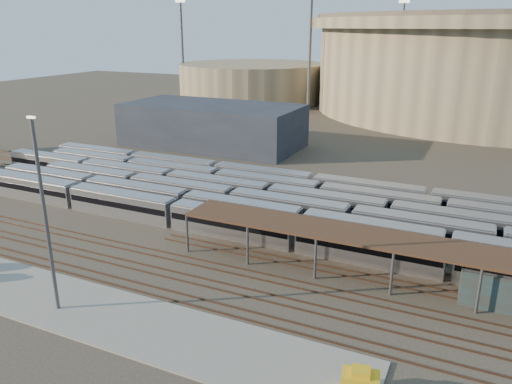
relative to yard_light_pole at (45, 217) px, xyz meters
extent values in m
plane|color=#383026|center=(12.53, 16.17, -10.15)|extent=(420.00, 420.00, 0.00)
cube|color=gray|center=(7.53, 1.17, -10.05)|extent=(50.00, 9.00, 0.20)
cube|color=#B1B2B6|center=(16.79, 24.17, -8.35)|extent=(112.00, 2.90, 3.60)
cube|color=#B1B2B6|center=(16.12, 28.37, -8.35)|extent=(112.00, 2.90, 3.60)
cube|color=#B1B2B6|center=(21.77, 32.57, -8.35)|extent=(112.00, 2.90, 3.60)
cube|color=#B1B2B6|center=(7.39, 36.77, -8.35)|extent=(112.00, 2.90, 3.60)
cube|color=#B1B2B6|center=(14.47, 40.97, -8.35)|extent=(112.00, 2.90, 3.60)
cube|color=#B1B2B6|center=(11.86, 45.17, -8.35)|extent=(112.00, 2.90, 3.60)
cylinder|color=#504F54|center=(4.53, 17.47, -7.65)|extent=(0.30, 0.30, 5.00)
cylinder|color=#504F54|center=(4.53, 22.87, -7.65)|extent=(0.30, 0.30, 5.00)
cylinder|color=#504F54|center=(13.10, 17.47, -7.65)|extent=(0.30, 0.30, 5.00)
cylinder|color=#504F54|center=(13.10, 22.87, -7.65)|extent=(0.30, 0.30, 5.00)
cylinder|color=#504F54|center=(21.67, 17.47, -7.65)|extent=(0.30, 0.30, 5.00)
cylinder|color=#504F54|center=(21.67, 22.87, -7.65)|extent=(0.30, 0.30, 5.00)
cylinder|color=#504F54|center=(30.24, 17.47, -7.65)|extent=(0.30, 0.30, 5.00)
cylinder|color=#504F54|center=(30.24, 22.87, -7.65)|extent=(0.30, 0.30, 5.00)
cylinder|color=#504F54|center=(38.82, 17.47, -7.65)|extent=(0.30, 0.30, 5.00)
cylinder|color=#504F54|center=(38.82, 22.87, -7.65)|extent=(0.30, 0.30, 5.00)
cube|color=#3B2218|center=(34.53, 20.17, -5.00)|extent=(60.00, 6.00, 0.30)
cube|color=#4C3323|center=(12.53, 14.42, -10.06)|extent=(170.00, 0.12, 0.18)
cube|color=#4C3323|center=(12.53, 15.92, -10.06)|extent=(170.00, 0.12, 0.18)
cube|color=#4C3323|center=(12.53, 10.42, -10.06)|extent=(170.00, 0.12, 0.18)
cube|color=#4C3323|center=(12.53, 11.92, -10.06)|extent=(170.00, 0.12, 0.18)
cube|color=#4C3323|center=(12.53, 6.42, -10.06)|extent=(170.00, 0.12, 0.18)
cube|color=#4C3323|center=(12.53, 7.92, -10.06)|extent=(170.00, 0.12, 0.18)
cylinder|color=gray|center=(37.53, 156.17, 3.85)|extent=(116.00, 116.00, 28.00)
cylinder|color=gray|center=(37.53, 156.17, 19.35)|extent=(124.00, 124.00, 3.00)
cylinder|color=brown|center=(37.53, 156.17, 21.60)|extent=(120.00, 120.00, 1.50)
cylinder|color=gray|center=(-47.47, 146.17, -3.15)|extent=(56.00, 56.00, 14.00)
cube|color=#1E232D|center=(-22.47, 71.17, -5.15)|extent=(42.00, 20.00, 10.00)
cylinder|color=#504F54|center=(-17.47, 126.17, 7.85)|extent=(1.00, 1.00, 36.00)
cylinder|color=#504F54|center=(-72.47, 136.17, 7.85)|extent=(1.00, 1.00, 36.00)
cylinder|color=#504F54|center=(2.53, 176.17, 7.85)|extent=(1.00, 1.00, 36.00)
cylinder|color=#504F54|center=(0.00, 0.00, -0.18)|extent=(0.36, 0.36, 19.54)
cube|color=#FFF2CC|center=(0.00, 0.00, 9.68)|extent=(0.81, 0.33, 0.20)
cube|color=gold|center=(31.03, 0.66, -9.03)|extent=(3.22, 2.34, 1.83)
camera|label=1|loc=(37.28, -31.90, 17.49)|focal=35.00mm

